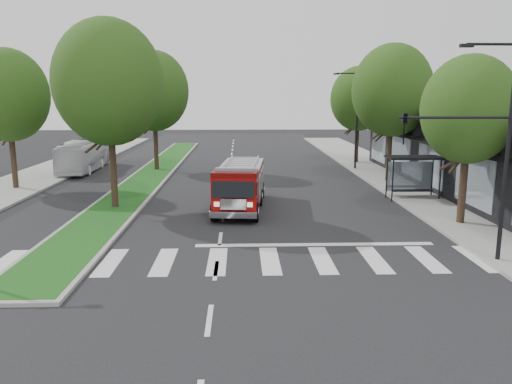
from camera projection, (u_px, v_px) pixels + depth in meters
ground at (220, 239)px, 21.78m from camera, size 140.00×140.00×0.00m
sidewalk_right at (421, 192)px, 31.97m from camera, size 5.00×80.00×0.15m
median at (153, 174)px, 39.24m from camera, size 3.00×50.00×0.15m
storefront_row at (494, 154)px, 31.65m from camera, size 8.00×30.00×5.00m
bus_shelter at (413, 166)px, 29.74m from camera, size 3.20×1.60×2.61m
tree_right_near at (469, 110)px, 23.05m from camera, size 4.40×4.40×8.05m
tree_right_mid at (392, 90)px, 34.64m from camera, size 5.60×5.60×9.72m
tree_right_far at (358, 99)px, 44.57m from camera, size 5.00×5.00×8.73m
tree_median_near at (109, 83)px, 26.17m from camera, size 5.80×5.80×10.16m
tree_median_far at (154, 91)px, 39.97m from camera, size 5.60×5.60×9.72m
tree_left_mid at (7, 95)px, 31.93m from camera, size 5.20×5.20×9.16m
streetlight_right_near at (485, 138)px, 17.76m from camera, size 4.08×0.22×8.00m
streetlight_right_far at (355, 116)px, 40.87m from camera, size 2.11×0.20×8.00m
fire_engine at (240, 186)px, 27.45m from camera, size 3.00×7.83×2.65m
city_bus at (84, 156)px, 41.12m from camera, size 2.45×9.19×2.54m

